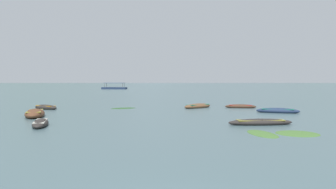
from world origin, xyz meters
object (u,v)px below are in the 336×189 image
object	(u,v)px
rowboat_1	(46,107)
ferry_0	(114,88)
rowboat_3	(260,122)
rowboat_4	(278,111)
rowboat_5	(241,106)
rowboat_6	(35,114)
rowboat_2	(198,106)
rowboat_0	(40,123)

from	to	relation	value
rowboat_1	ferry_0	size ratio (longest dim) A/B	0.33
rowboat_3	rowboat_4	xyz separation A→B (m)	(3.56, 8.01, 0.02)
rowboat_5	rowboat_6	world-z (taller)	rowboat_6
rowboat_2	rowboat_3	size ratio (longest dim) A/B	0.87
rowboat_2	ferry_0	size ratio (longest dim) A/B	0.38
rowboat_5	ferry_0	bearing A→B (deg)	107.65
rowboat_1	rowboat_6	xyz separation A→B (m)	(1.83, -6.93, 0.05)
rowboat_1	ferry_0	world-z (taller)	ferry_0
rowboat_0	ferry_0	size ratio (longest dim) A/B	0.40
rowboat_3	rowboat_4	bearing A→B (deg)	66.05
rowboat_0	rowboat_6	xyz separation A→B (m)	(-2.50, 5.25, 0.08)
rowboat_3	ferry_0	distance (m)	105.82
rowboat_6	ferry_0	bearing A→B (deg)	96.47
rowboat_1	rowboat_2	world-z (taller)	rowboat_2
rowboat_0	rowboat_2	size ratio (longest dim) A/B	1.04
ferry_0	rowboat_0	bearing A→B (deg)	-82.48
rowboat_3	rowboat_1	bearing A→B (deg)	146.73
rowboat_0	rowboat_3	xyz separation A→B (m)	(13.22, 0.66, -0.00)
rowboat_1	rowboat_4	size ratio (longest dim) A/B	0.84
rowboat_3	rowboat_5	distance (m)	13.45
rowboat_1	rowboat_6	size ratio (longest dim) A/B	0.71
rowboat_0	rowboat_4	bearing A→B (deg)	27.33
rowboat_4	ferry_0	bearing A→B (deg)	107.85
rowboat_6	rowboat_5	bearing A→B (deg)	27.00
rowboat_6	rowboat_3	bearing A→B (deg)	-16.25
rowboat_1	rowboat_3	world-z (taller)	rowboat_1
rowboat_4	ferry_0	xyz separation A→B (m)	(-30.39, 94.35, 0.28)
rowboat_1	rowboat_0	bearing A→B (deg)	-70.42
rowboat_1	rowboat_5	xyz separation A→B (m)	(19.05, 1.84, -0.03)
rowboat_5	rowboat_6	size ratio (longest dim) A/B	0.74
rowboat_2	ferry_0	xyz separation A→B (m)	(-24.00, 88.98, 0.28)
rowboat_1	rowboat_2	size ratio (longest dim) A/B	0.87
rowboat_3	rowboat_6	bearing A→B (deg)	163.75
rowboat_5	rowboat_3	bearing A→B (deg)	-96.39
rowboat_2	ferry_0	bearing A→B (deg)	105.10
rowboat_0	rowboat_5	size ratio (longest dim) A/B	1.14
rowboat_2	rowboat_5	bearing A→B (deg)	-0.27
rowboat_1	rowboat_6	distance (m)	7.17
rowboat_4	rowboat_5	world-z (taller)	rowboat_4
rowboat_2	rowboat_3	distance (m)	13.68
rowboat_0	ferry_0	world-z (taller)	ferry_0
rowboat_2	rowboat_4	xyz separation A→B (m)	(6.38, -5.37, -0.01)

